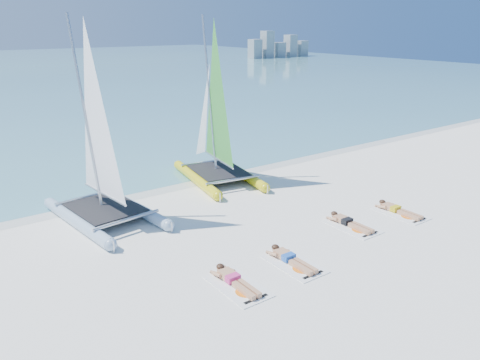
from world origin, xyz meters
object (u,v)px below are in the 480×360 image
at_px(towel_a, 238,286).
at_px(towel_b, 294,264).
at_px(sunbather_b, 289,258).
at_px(sunbather_c, 348,222).
at_px(catamaran_yellow, 213,127).
at_px(towel_d, 401,214).
at_px(catamaran_blue, 99,160).
at_px(sunbather_a, 234,279).
at_px(towel_c, 352,227).
at_px(sunbather_d, 396,209).

relative_size(towel_a, towel_b, 1.00).
height_order(sunbather_b, sunbather_c, same).
bearing_deg(towel_b, catamaran_yellow, 72.77).
bearing_deg(towel_a, catamaran_yellow, 61.07).
bearing_deg(sunbather_b, towel_b, -90.00).
distance_m(towel_b, sunbather_b, 0.22).
bearing_deg(towel_d, sunbather_b, -176.77).
bearing_deg(sunbather_c, catamaran_blue, 140.07).
height_order(sunbather_a, towel_b, sunbather_a).
distance_m(sunbather_c, towel_d, 2.29).
relative_size(catamaran_blue, towel_c, 3.77).
xyz_separation_m(catamaran_blue, towel_a, (1.16, -6.30, -2.07)).
bearing_deg(sunbather_d, towel_b, -172.82).
height_order(sunbather_c, towel_d, sunbather_c).
xyz_separation_m(sunbather_b, towel_c, (3.27, 0.57, -0.11)).
height_order(catamaran_yellow, sunbather_d, catamaran_yellow).
bearing_deg(catamaran_blue, towel_c, -47.58).
relative_size(towel_b, sunbather_b, 1.07).
relative_size(towel_b, sunbather_c, 1.07).
height_order(sunbather_a, sunbather_d, same).
relative_size(catamaran_blue, towel_d, 3.77).
bearing_deg(towel_d, sunbather_a, -177.47).
bearing_deg(towel_c, sunbather_b, -170.14).
bearing_deg(sunbather_c, towel_d, -11.32).
distance_m(sunbather_a, sunbather_d, 7.47).
bearing_deg(sunbather_d, catamaran_blue, 147.04).
distance_m(catamaran_yellow, towel_b, 8.60).
bearing_deg(towel_a, towel_d, 4.00).
relative_size(sunbather_b, towel_d, 0.93).
relative_size(towel_b, towel_c, 1.00).
bearing_deg(sunbather_b, catamaran_yellow, 72.37).
distance_m(sunbather_a, towel_d, 7.46).
distance_m(towel_a, sunbather_a, 0.22).
bearing_deg(towel_b, sunbather_c, 16.24).
distance_m(sunbather_a, sunbather_b, 1.94).
bearing_deg(towel_b, towel_a, -179.47).
distance_m(catamaran_yellow, towel_d, 8.33).
relative_size(catamaran_blue, sunbather_d, 4.04).
relative_size(sunbather_b, sunbather_c, 1.00).
relative_size(catamaran_yellow, towel_c, 3.76).
bearing_deg(towel_c, catamaran_yellow, 96.41).
relative_size(sunbather_a, sunbather_d, 1.00).
distance_m(catamaran_yellow, sunbather_b, 8.39).
xyz_separation_m(towel_b, sunbather_b, (0.00, 0.19, 0.11)).
xyz_separation_m(sunbather_a, towel_b, (1.94, -0.17, -0.11)).
xyz_separation_m(towel_c, sunbather_d, (2.25, -0.07, 0.11)).
distance_m(sunbather_a, sunbather_c, 5.27).
height_order(catamaran_yellow, sunbather_c, catamaran_yellow).
height_order(towel_b, sunbather_b, sunbather_b).
xyz_separation_m(towel_a, sunbather_a, (0.00, 0.19, 0.11)).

